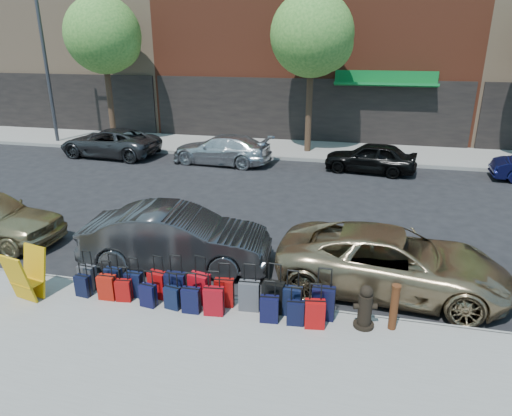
% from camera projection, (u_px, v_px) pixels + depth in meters
% --- Properties ---
extents(ground, '(120.00, 120.00, 0.00)m').
position_uv_depth(ground, '(253.00, 224.00, 14.01)').
color(ground, black).
rests_on(ground, ground).
extents(sidewalk_near, '(60.00, 4.00, 0.15)m').
position_uv_depth(sidewalk_near, '(167.00, 357.00, 8.05)').
color(sidewalk_near, gray).
rests_on(sidewalk_near, ground).
extents(sidewalk_far, '(60.00, 4.00, 0.15)m').
position_uv_depth(sidewalk_far, '(299.00, 149.00, 23.11)').
color(sidewalk_far, gray).
rests_on(sidewalk_far, ground).
extents(curb_near, '(60.00, 0.08, 0.15)m').
position_uv_depth(curb_near, '(205.00, 298.00, 9.89)').
color(curb_near, gray).
rests_on(curb_near, ground).
extents(curb_far, '(60.00, 0.08, 0.15)m').
position_uv_depth(curb_far, '(292.00, 159.00, 21.27)').
color(curb_far, gray).
rests_on(curb_far, ground).
extents(tree_left, '(3.80, 3.80, 7.27)m').
position_uv_depth(tree_left, '(106.00, 37.00, 22.88)').
color(tree_left, black).
rests_on(tree_left, sidewalk_far).
extents(tree_center, '(3.80, 3.80, 7.27)m').
position_uv_depth(tree_center, '(315.00, 37.00, 20.65)').
color(tree_center, black).
rests_on(tree_center, sidewalk_far).
extents(streetlight, '(2.59, 0.18, 8.00)m').
position_uv_depth(streetlight, '(48.00, 53.00, 23.12)').
color(streetlight, '#333338').
rests_on(streetlight, sidewalk_far).
extents(suitcase_front_0, '(0.39, 0.24, 0.90)m').
position_uv_depth(suitcase_front_0, '(88.00, 277.00, 10.00)').
color(suitcase_front_0, '#3A393E').
rests_on(suitcase_front_0, sidewalk_near).
extents(suitcase_front_1, '(0.37, 0.22, 0.88)m').
position_uv_depth(suitcase_front_1, '(114.00, 280.00, 9.92)').
color(suitcase_front_1, black).
rests_on(suitcase_front_1, sidewalk_near).
extents(suitcase_front_2, '(0.37, 0.21, 0.88)m').
position_uv_depth(suitcase_front_2, '(134.00, 284.00, 9.74)').
color(suitcase_front_2, black).
rests_on(suitcase_front_2, sidewalk_near).
extents(suitcase_front_3, '(0.42, 0.28, 0.95)m').
position_uv_depth(suitcase_front_3, '(158.00, 284.00, 9.69)').
color(suitcase_front_3, '#95090A').
rests_on(suitcase_front_3, sidewalk_near).
extents(suitcase_front_4, '(0.43, 0.24, 1.04)m').
position_uv_depth(suitcase_front_4, '(176.00, 287.00, 9.53)').
color(suitcase_front_4, black).
rests_on(suitcase_front_4, sidewalk_near).
extents(suitcase_front_5, '(0.47, 0.32, 1.04)m').
position_uv_depth(suitcase_front_5, '(199.00, 288.00, 9.49)').
color(suitcase_front_5, '#A60A14').
rests_on(suitcase_front_5, sidewalk_near).
extents(suitcase_front_6, '(0.42, 0.26, 0.95)m').
position_uv_depth(suitcase_front_6, '(224.00, 292.00, 9.38)').
color(suitcase_front_6, maroon).
rests_on(suitcase_front_6, sidewalk_near).
extents(suitcase_front_7, '(0.43, 0.26, 1.00)m').
position_uv_depth(suitcase_front_7, '(249.00, 296.00, 9.24)').
color(suitcase_front_7, '#414146').
rests_on(suitcase_front_7, sidewalk_near).
extents(suitcase_front_8, '(0.46, 0.28, 1.05)m').
position_uv_depth(suitcase_front_8, '(273.00, 297.00, 9.17)').
color(suitcase_front_8, black).
rests_on(suitcase_front_8, sidewalk_near).
extents(suitcase_front_9, '(0.40, 0.23, 0.96)m').
position_uv_depth(suitcase_front_9, '(292.00, 301.00, 9.07)').
color(suitcase_front_9, black).
rests_on(suitcase_front_9, sidewalk_near).
extents(suitcase_front_10, '(0.45, 0.25, 1.07)m').
position_uv_depth(suitcase_front_10, '(323.00, 303.00, 8.94)').
color(suitcase_front_10, black).
rests_on(suitcase_front_10, sidewalk_near).
extents(suitcase_back_0, '(0.34, 0.22, 0.77)m').
position_uv_depth(suitcase_back_0, '(83.00, 286.00, 9.76)').
color(suitcase_back_0, black).
rests_on(suitcase_back_0, sidewalk_near).
extents(suitcase_back_1, '(0.37, 0.22, 0.87)m').
position_uv_depth(suitcase_back_1, '(107.00, 287.00, 9.63)').
color(suitcase_back_1, '#971409').
rests_on(suitcase_back_1, sidewalk_near).
extents(suitcase_back_2, '(0.34, 0.23, 0.77)m').
position_uv_depth(suitcase_back_2, '(124.00, 290.00, 9.58)').
color(suitcase_back_2, '#910A09').
rests_on(suitcase_back_2, sidewalk_near).
extents(suitcase_back_3, '(0.35, 0.23, 0.78)m').
position_uv_depth(suitcase_back_3, '(148.00, 295.00, 9.38)').
color(suitcase_back_3, black).
rests_on(suitcase_back_3, sidewalk_near).
extents(suitcase_back_4, '(0.36, 0.24, 0.78)m').
position_uv_depth(suitcase_back_4, '(173.00, 298.00, 9.30)').
color(suitcase_back_4, black).
rests_on(suitcase_back_4, sidewalk_near).
extents(suitcase_back_5, '(0.37, 0.22, 0.85)m').
position_uv_depth(suitcase_back_5, '(191.00, 300.00, 9.17)').
color(suitcase_back_5, black).
rests_on(suitcase_back_5, sidewalk_near).
extents(suitcase_back_6, '(0.42, 0.27, 0.94)m').
position_uv_depth(suitcase_back_6, '(214.00, 301.00, 9.09)').
color(suitcase_back_6, maroon).
rests_on(suitcase_back_6, sidewalk_near).
extents(suitcase_back_8, '(0.38, 0.24, 0.86)m').
position_uv_depth(suitcase_back_8, '(269.00, 309.00, 8.86)').
color(suitcase_back_8, black).
rests_on(suitcase_back_8, sidewalk_near).
extents(suitcase_back_9, '(0.35, 0.22, 0.79)m').
position_uv_depth(suitcase_back_9, '(296.00, 313.00, 8.77)').
color(suitcase_back_9, black).
rests_on(suitcase_back_9, sidewalk_near).
extents(suitcase_back_10, '(0.41, 0.28, 0.91)m').
position_uv_depth(suitcase_back_10, '(315.00, 314.00, 8.68)').
color(suitcase_back_10, '#A20A0B').
rests_on(suitcase_back_10, sidewalk_near).
extents(fire_hydrant, '(0.45, 0.40, 0.88)m').
position_uv_depth(fire_hydrant, '(365.00, 308.00, 8.65)').
color(fire_hydrant, black).
rests_on(fire_hydrant, sidewalk_near).
extents(bollard, '(0.17, 0.17, 0.93)m').
position_uv_depth(bollard, '(394.00, 307.00, 8.56)').
color(bollard, '#38190C').
rests_on(bollard, sidewalk_near).
extents(display_rack, '(0.74, 0.79, 1.10)m').
position_uv_depth(display_rack, '(26.00, 275.00, 9.55)').
color(display_rack, '#CA930B').
rests_on(display_rack, sidewalk_near).
extents(car_near_1, '(4.71, 2.06, 1.51)m').
position_uv_depth(car_near_1, '(177.00, 238.00, 11.19)').
color(car_near_1, '#353538').
rests_on(car_near_1, ground).
extents(car_near_2, '(5.21, 2.71, 1.40)m').
position_uv_depth(car_near_2, '(392.00, 262.00, 10.13)').
color(car_near_2, '#99825E').
rests_on(car_near_2, ground).
extents(car_far_0, '(4.96, 2.57, 1.33)m').
position_uv_depth(car_far_0, '(110.00, 143.00, 21.87)').
color(car_far_0, '#343437').
rests_on(car_far_0, ground).
extents(car_far_1, '(4.67, 2.22, 1.31)m').
position_uv_depth(car_far_1, '(222.00, 149.00, 20.57)').
color(car_far_1, silver).
rests_on(car_far_1, ground).
extents(car_far_2, '(3.95, 2.03, 1.29)m').
position_uv_depth(car_far_2, '(370.00, 157.00, 19.23)').
color(car_far_2, black).
rests_on(car_far_2, ground).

